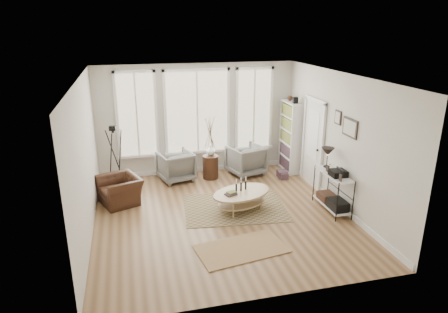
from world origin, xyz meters
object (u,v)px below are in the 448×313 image
object	(u,v)px
armchair_right	(246,160)
side_table	(210,148)
bookcase	(290,137)
low_shelf	(333,188)
accent_chair	(120,190)
coffee_table	(241,196)
armchair_left	(176,166)

from	to	relation	value
armchair_right	side_table	distance (m)	1.07
bookcase	low_shelf	distance (m)	2.56
armchair_right	accent_chair	distance (m)	3.43
low_shelf	armchair_right	world-z (taller)	low_shelf
bookcase	side_table	world-z (taller)	bookcase
armchair_right	side_table	xyz separation A→B (m)	(-0.98, -0.07, 0.43)
coffee_table	armchair_left	world-z (taller)	armchair_left
low_shelf	armchair_left	distance (m)	3.96
armchair_left	armchair_right	xyz separation A→B (m)	(1.87, -0.01, 0.02)
coffee_table	armchair_right	bearing A→B (deg)	70.68
low_shelf	armchair_left	world-z (taller)	low_shelf
coffee_table	side_table	world-z (taller)	side_table
bookcase	coffee_table	xyz separation A→B (m)	(-1.96, -2.08, -0.62)
accent_chair	low_shelf	bearing A→B (deg)	50.15
side_table	accent_chair	size ratio (longest dim) A/B	1.85
coffee_table	side_table	size ratio (longest dim) A/B	0.91
bookcase	armchair_left	xyz separation A→B (m)	(-3.11, 0.01, -0.58)
bookcase	low_shelf	size ratio (longest dim) A/B	1.58
bookcase	side_table	size ratio (longest dim) A/B	1.20
side_table	bookcase	bearing A→B (deg)	1.84
low_shelf	side_table	size ratio (longest dim) A/B	0.76
bookcase	side_table	bearing A→B (deg)	-178.16
armchair_left	side_table	distance (m)	1.00
accent_chair	coffee_table	bearing A→B (deg)	46.44
coffee_table	bookcase	bearing A→B (deg)	46.60
low_shelf	armchair_left	bearing A→B (deg)	140.38
armchair_right	accent_chair	world-z (taller)	armchair_right
armchair_left	side_table	world-z (taller)	side_table
bookcase	side_table	xyz separation A→B (m)	(-2.22, -0.07, -0.13)
bookcase	low_shelf	bearing A→B (deg)	-91.28
armchair_left	accent_chair	distance (m)	1.75
side_table	armchair_left	bearing A→B (deg)	175.05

